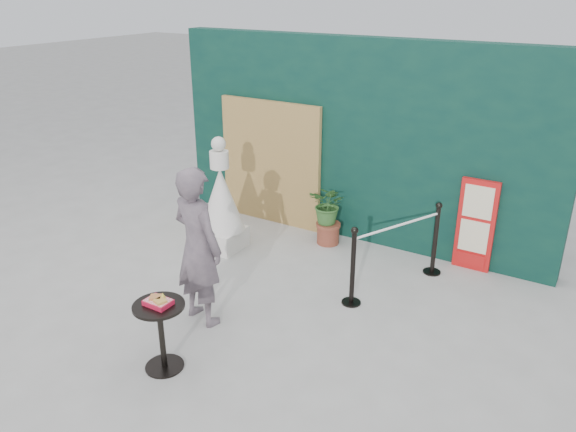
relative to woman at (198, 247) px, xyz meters
name	(u,v)px	position (x,y,z in m)	size (l,w,h in m)	color
ground	(233,331)	(0.47, -0.02, -0.94)	(60.00, 60.00, 0.00)	#ADAAA5
back_wall	(357,142)	(0.47, 3.13, 0.56)	(6.00, 0.30, 3.00)	black
bamboo_fence	(270,163)	(-0.93, 2.92, 0.06)	(1.80, 0.08, 2.00)	tan
woman	(198,247)	(0.00, 0.00, 0.00)	(0.69, 0.45, 1.88)	slate
menu_board	(476,226)	(2.37, 2.93, -0.29)	(0.50, 0.07, 1.30)	red
statue	(221,204)	(-0.97, 1.66, -0.24)	(0.67, 0.67, 1.71)	silver
cafe_table	(161,326)	(0.25, -0.92, -0.44)	(0.52, 0.52, 0.75)	black
food_basket	(158,301)	(0.26, -0.92, -0.15)	(0.26, 0.19, 0.11)	red
planter	(329,210)	(0.30, 2.62, -0.40)	(0.55, 0.48, 0.94)	brown
stanchion_barrier	(396,253)	(1.66, 1.88, -0.45)	(0.84, 1.54, 1.03)	black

